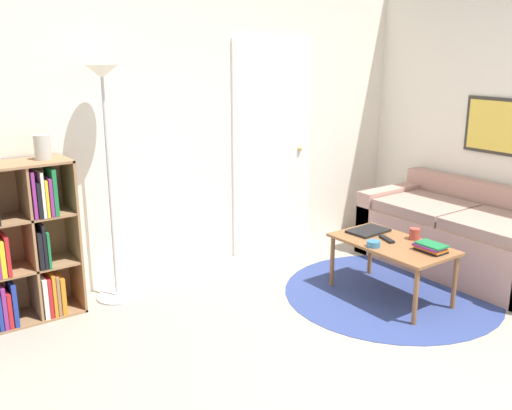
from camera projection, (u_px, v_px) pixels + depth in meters
ground_plane at (431, 397)px, 3.22m from camera, size 14.00×14.00×0.00m
wall_back at (200, 122)px, 4.91m from camera, size 7.54×0.11×2.60m
wall_right at (489, 117)px, 5.16m from camera, size 0.08×5.55×2.60m
rug at (391, 293)px, 4.59m from camera, size 1.71×1.71×0.01m
bookshelf at (1, 249)px, 3.95m from camera, size 0.95×0.34×1.15m
floor_lamp at (105, 126)px, 4.15m from camera, size 0.32×0.32×1.80m
couch at (467, 237)px, 5.05m from camera, size 0.87×1.77×0.73m
coffee_table at (392, 249)px, 4.42m from camera, size 0.53×0.93×0.45m
laptop at (368, 231)px, 4.66m from camera, size 0.34×0.24×0.02m
bowl at (373, 244)px, 4.31m from camera, size 0.10×0.10×0.05m
book_stack_on_table at (431, 247)px, 4.21m from camera, size 0.16×0.23×0.06m
cup at (415, 234)px, 4.47m from camera, size 0.08×0.08×0.09m
remote at (387, 239)px, 4.45m from camera, size 0.09×0.17×0.02m
vase_on_shelf at (42, 147)px, 3.97m from camera, size 0.11×0.11×0.17m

